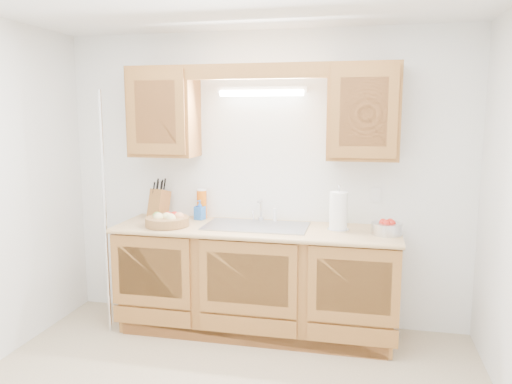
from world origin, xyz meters
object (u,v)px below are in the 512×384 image
(paper_towel, at_px, (338,211))
(apple_bowl, at_px, (387,228))
(fruit_basket, at_px, (167,220))
(knife_block, at_px, (159,203))

(paper_towel, height_order, apple_bowl, paper_towel)
(fruit_basket, xyz_separation_m, apple_bowl, (1.75, 0.09, 0.00))
(apple_bowl, bearing_deg, knife_block, 173.95)
(knife_block, height_order, apple_bowl, knife_block)
(knife_block, bearing_deg, apple_bowl, 8.66)
(fruit_basket, distance_m, apple_bowl, 1.75)
(knife_block, bearing_deg, fruit_basket, -41.46)
(paper_towel, bearing_deg, fruit_basket, -173.86)
(knife_block, bearing_deg, paper_towel, 9.51)
(fruit_basket, relative_size, apple_bowl, 1.54)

